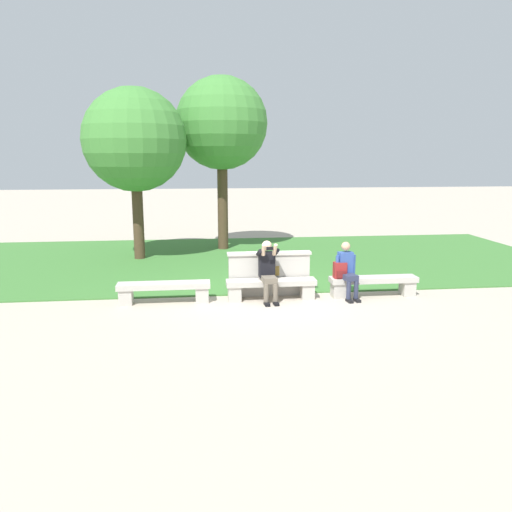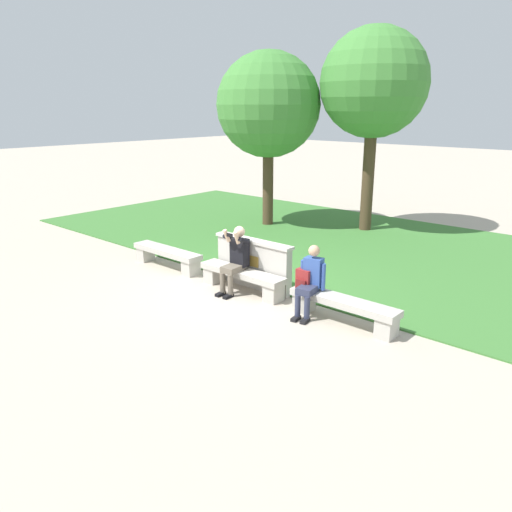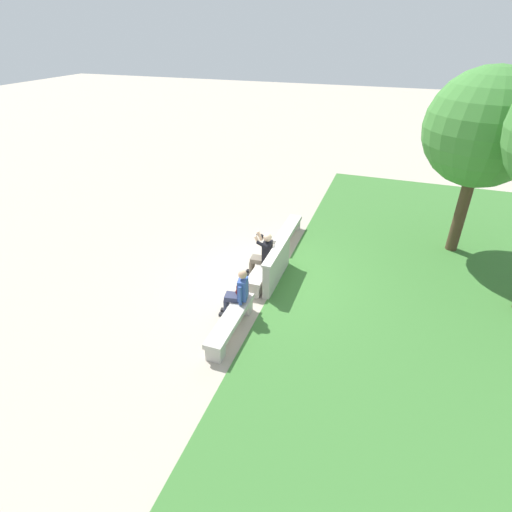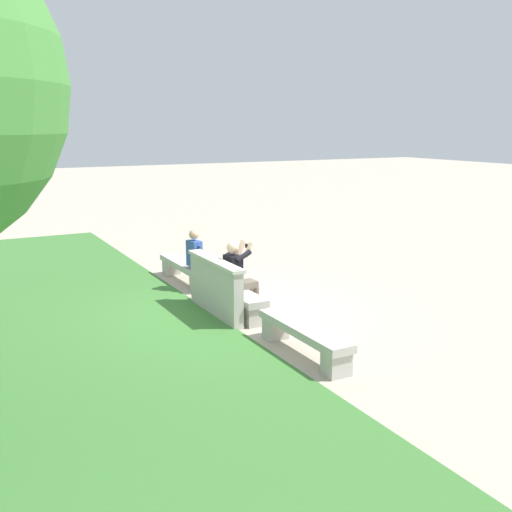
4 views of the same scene
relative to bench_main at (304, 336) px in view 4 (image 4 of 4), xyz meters
The scene contains 8 objects.
ground_plane 2.37m from the bench_main, ahead, with size 80.00×80.00×0.00m, color #B2A593.
bench_main is the anchor object (origin of this frame).
bench_near 2.35m from the bench_main, ahead, with size 1.99×0.40×0.45m.
bench_mid 4.70m from the bench_main, ahead, with size 1.99×0.40×0.45m.
backrest_wall_with_plaque 2.38m from the bench_main, ahead, with size 1.90×0.24×1.01m.
person_photographer 2.30m from the bench_main, ahead, with size 0.49×0.74×1.32m.
person_distant 4.07m from the bench_main, ahead, with size 0.47×0.71×1.26m.
backpack 3.91m from the bench_main, ahead, with size 0.28×0.24×0.43m.
Camera 4 is at (-9.29, 4.50, 3.29)m, focal length 42.00 mm.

